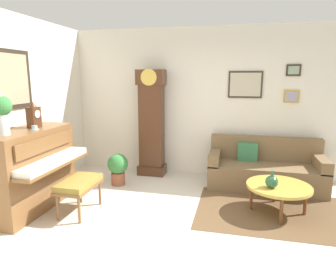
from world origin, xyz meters
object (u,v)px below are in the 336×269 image
Objects in this scene: mantel_clock at (34,116)px; flower_vase at (1,110)px; teacup at (35,128)px; green_jug at (272,182)px; potted_plant at (118,167)px; coffee_table at (279,187)px; piano_bench at (79,185)px; piano at (30,169)px; couch at (264,169)px; grandfather_clock at (152,126)px.

flower_vase reaches higher than mantel_clock.
green_jug is (3.23, 0.50, -0.69)m from teacup.
mantel_clock is 0.66× the size of flower_vase.
mantel_clock is 1.65m from potted_plant.
coffee_table is 3.79m from flower_vase.
mantel_clock is 1.58× the size of green_jug.
piano is at bearing -177.67° from piano_bench.
couch is 1.17m from green_jug.
couch is 3.39× the size of potted_plant.
couch is (2.62, 1.65, -0.09)m from piano_bench.
flower_vase is at bearing -148.25° from couch.
piano_bench is 6.03× the size of teacup.
coffee_table is at bearing 10.72° from piano.
coffee_table is 3.62m from mantel_clock.
piano_bench is at bearing -147.79° from couch.
green_jug is at bearing -130.58° from coffee_table.
piano is at bearing -169.28° from coffee_table.
piano_bench is 1.99m from grandfather_clock.
piano_bench is 0.34× the size of grandfather_clock.
potted_plant is (0.85, 1.58, -1.15)m from flower_vase.
couch is at bearing 32.21° from piano_bench.
flower_vase is 1.04× the size of potted_plant.
piano_bench is 1.37m from flower_vase.
flower_vase is 5.00× the size of teacup.
flower_vase is 0.53m from teacup.
piano_bench is 2.65m from green_jug.
green_jug is at bearing -90.60° from couch.
piano_bench is 2.79m from coffee_table.
flower_vase is at bearing -90.05° from mantel_clock.
flower_vase reaches higher than coffee_table.
potted_plant is (-2.52, -0.50, 0.01)m from couch.
piano is 0.77m from piano_bench.
grandfather_clock is 3.50× the size of flower_vase.
piano_bench is 2.92× the size of green_jug.
piano_bench reaches higher than coffee_table.
piano is at bearing -90.47° from mantel_clock.
potted_plant is at bearing 165.37° from green_jug.
green_jug is (2.60, 0.49, 0.09)m from piano_bench.
piano is at bearing 90.14° from flower_vase.
teacup reaches higher than piano.
flower_vase is at bearing -105.64° from teacup.
couch is 4.12m from flower_vase.
flower_vase is 2.13m from potted_plant.
coffee_table is 3.50m from teacup.
piano_bench is 1.84× the size of mantel_clock.
couch is 3.82m from mantel_clock.
teacup is at bearing -169.31° from coffee_table.
green_jug is at bearing -32.94° from grandfather_clock.
flower_vase is at bearing -119.21° from grandfather_clock.
teacup is at bearing -179.49° from piano_bench.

